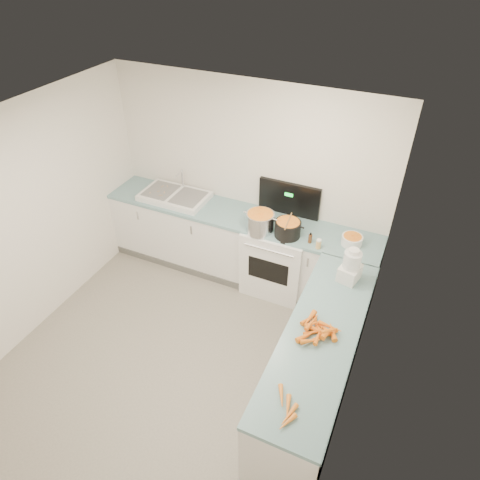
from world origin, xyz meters
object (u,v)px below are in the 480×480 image
at_px(stove, 278,256).
at_px(black_pot, 288,229).
at_px(mixing_bowl, 352,240).
at_px(steel_pot, 260,222).
at_px(food_processor, 351,267).
at_px(sink, 175,196).
at_px(extract_bottle, 310,239).
at_px(spice_jar, 318,244).

relative_size(stove, black_pot, 4.62).
bearing_deg(mixing_bowl, steel_pot, -170.99).
bearing_deg(stove, food_processor, -32.04).
bearing_deg(food_processor, stove, 147.96).
bearing_deg(sink, black_pot, -5.98).
bearing_deg(sink, food_processor, -14.28).
height_order(steel_pot, extract_bottle, steel_pot).
bearing_deg(food_processor, extract_bottle, 141.43).
bearing_deg(steel_pot, extract_bottle, 0.09).
distance_m(black_pot, extract_bottle, 0.28).
bearing_deg(black_pot, steel_pot, -176.63).
bearing_deg(extract_bottle, stove, 157.88).
bearing_deg(stove, mixing_bowl, -0.47).
distance_m(mixing_bowl, extract_bottle, 0.46).
height_order(steel_pot, mixing_bowl, steel_pot).
xyz_separation_m(stove, mixing_bowl, (0.85, -0.01, 0.52)).
relative_size(steel_pot, food_processor, 0.87).
bearing_deg(spice_jar, stove, 156.62).
bearing_deg(stove, sink, 179.38).
bearing_deg(mixing_bowl, black_pot, -168.40).
relative_size(black_pot, extract_bottle, 2.80).
distance_m(stove, spice_jar, 0.77).
xyz_separation_m(sink, spice_jar, (1.98, -0.25, 0.01)).
bearing_deg(sink, mixing_bowl, -0.57).
height_order(sink, mixing_bowl, sink).
height_order(sink, spice_jar, sink).
distance_m(sink, food_processor, 2.48).
bearing_deg(food_processor, sink, 165.72).
relative_size(sink, food_processor, 2.29).
height_order(black_pot, extract_bottle, black_pot).
xyz_separation_m(black_pot, spice_jar, (0.39, -0.08, -0.04)).
bearing_deg(black_pot, mixing_bowl, 11.60).
height_order(sink, steel_pot, sink).
bearing_deg(food_processor, black_pot, 151.17).
relative_size(sink, extract_bottle, 8.18).
xyz_separation_m(mixing_bowl, extract_bottle, (-0.43, -0.16, -0.00)).
bearing_deg(spice_jar, steel_pot, 175.29).
xyz_separation_m(stove, black_pot, (0.14, -0.15, 0.55)).
relative_size(black_pot, food_processor, 0.78).
bearing_deg(stove, extract_bottle, -22.12).
xyz_separation_m(extract_bottle, spice_jar, (0.11, -0.06, -0.00)).
relative_size(sink, spice_jar, 8.77).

